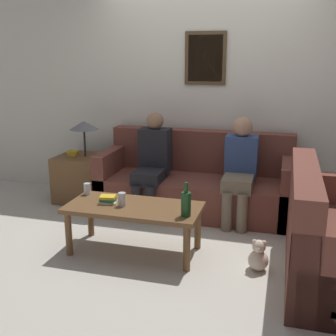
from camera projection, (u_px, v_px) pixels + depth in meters
ground_plane at (185, 226)px, 4.42m from camera, size 16.00×16.00×0.00m
wall_back at (205, 93)px, 4.97m from camera, size 9.00×0.08×2.60m
couch_main at (196, 184)px, 4.82m from camera, size 2.15×0.84×0.89m
couch_side at (335, 242)px, 3.33m from camera, size 0.84×1.56×0.89m
coffee_table at (134, 212)px, 3.75m from camera, size 1.20×0.56×0.44m
side_table_with_lamp at (82, 175)px, 5.15m from camera, size 0.55×0.55×0.98m
wine_bottle at (186, 203)px, 3.47m from camera, size 0.08×0.08×0.29m
drinking_glass at (87, 189)px, 4.03m from camera, size 0.07×0.07×0.11m
book_stack at (108, 199)px, 3.79m from camera, size 0.17×0.14×0.07m
soda_can at (122, 199)px, 3.71m from camera, size 0.07×0.07×0.12m
person_left at (152, 161)px, 4.68m from camera, size 0.34×0.59×1.13m
person_right at (240, 167)px, 4.45m from camera, size 0.34×0.62×1.10m
teddy_bear at (258, 257)px, 3.49m from camera, size 0.17×0.17×0.27m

